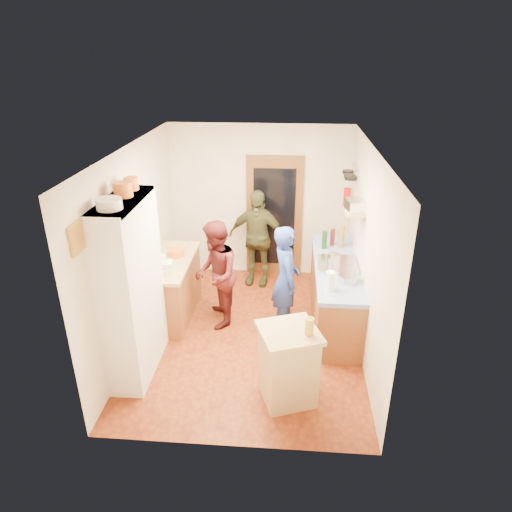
# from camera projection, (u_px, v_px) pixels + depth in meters

# --- Properties ---
(floor) EXTENTS (3.00, 4.00, 0.02)m
(floor) POSITION_uv_depth(u_px,v_px,m) (249.00, 334.00, 6.45)
(floor) COLOR brown
(floor) RESTS_ON ground
(ceiling) EXTENTS (3.00, 4.00, 0.02)m
(ceiling) POSITION_uv_depth(u_px,v_px,m) (248.00, 148.00, 5.35)
(ceiling) COLOR silver
(ceiling) RESTS_ON ground
(wall_back) EXTENTS (3.00, 0.02, 2.60)m
(wall_back) POSITION_uv_depth(u_px,v_px,m) (260.00, 202.00, 7.72)
(wall_back) COLOR #ECE5CC
(wall_back) RESTS_ON ground
(wall_front) EXTENTS (3.00, 0.02, 2.60)m
(wall_front) POSITION_uv_depth(u_px,v_px,m) (228.00, 340.00, 4.08)
(wall_front) COLOR #ECE5CC
(wall_front) RESTS_ON ground
(wall_left) EXTENTS (0.02, 4.00, 2.60)m
(wall_left) POSITION_uv_depth(u_px,v_px,m) (135.00, 246.00, 6.01)
(wall_left) COLOR #ECE5CC
(wall_left) RESTS_ON ground
(wall_right) EXTENTS (0.02, 4.00, 2.60)m
(wall_right) POSITION_uv_depth(u_px,v_px,m) (367.00, 253.00, 5.79)
(wall_right) COLOR #ECE5CC
(wall_right) RESTS_ON ground
(door_frame) EXTENTS (0.95, 0.06, 2.10)m
(door_frame) POSITION_uv_depth(u_px,v_px,m) (274.00, 217.00, 7.77)
(door_frame) COLOR brown
(door_frame) RESTS_ON ground
(door_glass) EXTENTS (0.70, 0.02, 1.70)m
(door_glass) POSITION_uv_depth(u_px,v_px,m) (274.00, 218.00, 7.74)
(door_glass) COLOR black
(door_glass) RESTS_ON door_frame
(hutch_body) EXTENTS (0.40, 1.20, 2.20)m
(hutch_body) POSITION_uv_depth(u_px,v_px,m) (132.00, 289.00, 5.35)
(hutch_body) COLOR white
(hutch_body) RESTS_ON ground
(hutch_top_shelf) EXTENTS (0.40, 1.14, 0.04)m
(hutch_top_shelf) POSITION_uv_depth(u_px,v_px,m) (121.00, 201.00, 4.90)
(hutch_top_shelf) COLOR white
(hutch_top_shelf) RESTS_ON hutch_body
(plate_stack) EXTENTS (0.26, 0.26, 0.11)m
(plate_stack) POSITION_uv_depth(u_px,v_px,m) (109.00, 204.00, 4.58)
(plate_stack) COLOR white
(plate_stack) RESTS_ON hutch_top_shelf
(orange_pot_a) EXTENTS (0.20, 0.20, 0.16)m
(orange_pot_a) POSITION_uv_depth(u_px,v_px,m) (123.00, 189.00, 4.95)
(orange_pot_a) COLOR orange
(orange_pot_a) RESTS_ON hutch_top_shelf
(orange_pot_b) EXTENTS (0.16, 0.16, 0.14)m
(orange_pot_b) POSITION_uv_depth(u_px,v_px,m) (131.00, 184.00, 5.19)
(orange_pot_b) COLOR orange
(orange_pot_b) RESTS_ON hutch_top_shelf
(left_counter_base) EXTENTS (0.60, 1.40, 0.85)m
(left_counter_base) POSITION_uv_depth(u_px,v_px,m) (172.00, 289.00, 6.76)
(left_counter_base) COLOR brown
(left_counter_base) RESTS_ON ground
(left_counter_top) EXTENTS (0.64, 1.44, 0.05)m
(left_counter_top) POSITION_uv_depth(u_px,v_px,m) (169.00, 261.00, 6.57)
(left_counter_top) COLOR tan
(left_counter_top) RESTS_ON left_counter_base
(toaster) EXTENTS (0.27, 0.20, 0.18)m
(toaster) POSITION_uv_depth(u_px,v_px,m) (163.00, 268.00, 6.10)
(toaster) COLOR white
(toaster) RESTS_ON left_counter_top
(kettle) EXTENTS (0.19, 0.19, 0.17)m
(kettle) POSITION_uv_depth(u_px,v_px,m) (161.00, 261.00, 6.33)
(kettle) COLOR white
(kettle) RESTS_ON left_counter_top
(orange_bowl) EXTENTS (0.27, 0.27, 0.10)m
(orange_bowl) POSITION_uv_depth(u_px,v_px,m) (177.00, 253.00, 6.67)
(orange_bowl) COLOR orange
(orange_bowl) RESTS_ON left_counter_top
(chopping_board) EXTENTS (0.33, 0.27, 0.02)m
(chopping_board) POSITION_uv_depth(u_px,v_px,m) (178.00, 245.00, 7.01)
(chopping_board) COLOR tan
(chopping_board) RESTS_ON left_counter_top
(right_counter_base) EXTENTS (0.60, 2.20, 0.84)m
(right_counter_base) POSITION_uv_depth(u_px,v_px,m) (334.00, 294.00, 6.63)
(right_counter_base) COLOR brown
(right_counter_base) RESTS_ON ground
(right_counter_top) EXTENTS (0.62, 2.22, 0.06)m
(right_counter_top) POSITION_uv_depth(u_px,v_px,m) (337.00, 266.00, 6.45)
(right_counter_top) COLOR #213AB6
(right_counter_top) RESTS_ON right_counter_base
(hob) EXTENTS (0.55, 0.58, 0.04)m
(hob) POSITION_uv_depth(u_px,v_px,m) (337.00, 264.00, 6.39)
(hob) COLOR silver
(hob) RESTS_ON right_counter_top
(pot_on_hob) EXTENTS (0.18, 0.18, 0.11)m
(pot_on_hob) POSITION_uv_depth(u_px,v_px,m) (334.00, 258.00, 6.40)
(pot_on_hob) COLOR silver
(pot_on_hob) RESTS_ON hob
(bottle_a) EXTENTS (0.08, 0.08, 0.29)m
(bottle_a) POSITION_uv_depth(u_px,v_px,m) (324.00, 240.00, 6.87)
(bottle_a) COLOR #143F14
(bottle_a) RESTS_ON right_counter_top
(bottle_b) EXTENTS (0.08, 0.08, 0.27)m
(bottle_b) POSITION_uv_depth(u_px,v_px,m) (332.00, 237.00, 6.99)
(bottle_b) COLOR #591419
(bottle_b) RESTS_ON right_counter_top
(bottle_c) EXTENTS (0.09, 0.09, 0.35)m
(bottle_c) POSITION_uv_depth(u_px,v_px,m) (342.00, 237.00, 6.91)
(bottle_c) COLOR olive
(bottle_c) RESTS_ON right_counter_top
(paper_towel) EXTENTS (0.14, 0.14, 0.26)m
(paper_towel) POSITION_uv_depth(u_px,v_px,m) (331.00, 281.00, 5.68)
(paper_towel) COLOR white
(paper_towel) RESTS_ON right_counter_top
(mixing_bowl) EXTENTS (0.32, 0.32, 0.10)m
(mixing_bowl) POSITION_uv_depth(u_px,v_px,m) (348.00, 278.00, 5.93)
(mixing_bowl) COLOR silver
(mixing_bowl) RESTS_ON right_counter_top
(island_base) EXTENTS (0.70, 0.70, 0.86)m
(island_base) POSITION_uv_depth(u_px,v_px,m) (288.00, 366.00, 5.11)
(island_base) COLOR tan
(island_base) RESTS_ON ground
(island_top) EXTENTS (0.79, 0.79, 0.05)m
(island_top) POSITION_uv_depth(u_px,v_px,m) (289.00, 332.00, 4.92)
(island_top) COLOR tan
(island_top) RESTS_ON island_base
(cutting_board) EXTENTS (0.42, 0.38, 0.02)m
(cutting_board) POSITION_uv_depth(u_px,v_px,m) (283.00, 330.00, 4.94)
(cutting_board) COLOR white
(cutting_board) RESTS_ON island_top
(oil_jar) EXTENTS (0.13, 0.13, 0.20)m
(oil_jar) POSITION_uv_depth(u_px,v_px,m) (309.00, 326.00, 4.80)
(oil_jar) COLOR #AD9E2D
(oil_jar) RESTS_ON island_top
(pan_rail) EXTENTS (0.02, 0.65, 0.02)m
(pan_rail) POSITION_uv_depth(u_px,v_px,m) (354.00, 167.00, 6.87)
(pan_rail) COLOR silver
(pan_rail) RESTS_ON wall_right
(pan_hang_a) EXTENTS (0.18, 0.18, 0.05)m
(pan_hang_a) POSITION_uv_depth(u_px,v_px,m) (351.00, 178.00, 6.77)
(pan_hang_a) COLOR black
(pan_hang_a) RESTS_ON pan_rail
(pan_hang_b) EXTENTS (0.16, 0.16, 0.05)m
(pan_hang_b) POSITION_uv_depth(u_px,v_px,m) (349.00, 176.00, 6.95)
(pan_hang_b) COLOR black
(pan_hang_b) RESTS_ON pan_rail
(pan_hang_c) EXTENTS (0.17, 0.17, 0.05)m
(pan_hang_c) POSITION_uv_depth(u_px,v_px,m) (348.00, 172.00, 7.13)
(pan_hang_c) COLOR black
(pan_hang_c) RESTS_ON pan_rail
(wall_shelf) EXTENTS (0.26, 0.42, 0.03)m
(wall_shelf) POSITION_uv_depth(u_px,v_px,m) (354.00, 212.00, 6.04)
(wall_shelf) COLOR tan
(wall_shelf) RESTS_ON wall_right
(radio) EXTENTS (0.27, 0.33, 0.15)m
(radio) POSITION_uv_depth(u_px,v_px,m) (355.00, 205.00, 6.01)
(radio) COLOR silver
(radio) RESTS_ON wall_shelf
(ext_bracket) EXTENTS (0.06, 0.10, 0.04)m
(ext_bracket) POSITION_uv_depth(u_px,v_px,m) (350.00, 201.00, 7.27)
(ext_bracket) COLOR black
(ext_bracket) RESTS_ON wall_right
(fire_extinguisher) EXTENTS (0.11, 0.11, 0.32)m
(fire_extinguisher) POSITION_uv_depth(u_px,v_px,m) (347.00, 198.00, 7.26)
(fire_extinguisher) COLOR red
(fire_extinguisher) RESTS_ON wall_right
(picture_frame) EXTENTS (0.03, 0.25, 0.30)m
(picture_frame) POSITION_uv_depth(u_px,v_px,m) (77.00, 238.00, 4.29)
(picture_frame) COLOR gold
(picture_frame) RESTS_ON wall_left
(person_hob) EXTENTS (0.48, 0.63, 1.56)m
(person_hob) POSITION_uv_depth(u_px,v_px,m) (288.00, 280.00, 6.25)
(person_hob) COLOR navy
(person_hob) RESTS_ON ground
(person_left) EXTENTS (0.71, 0.85, 1.56)m
(person_left) POSITION_uv_depth(u_px,v_px,m) (218.00, 274.00, 6.42)
(person_left) COLOR #4A1516
(person_left) RESTS_ON ground
(person_back) EXTENTS (1.02, 0.58, 1.64)m
(person_back) POSITION_uv_depth(u_px,v_px,m) (257.00, 238.00, 7.52)
(person_back) COLOR #393920
(person_back) RESTS_ON ground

